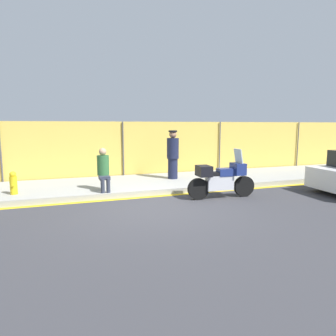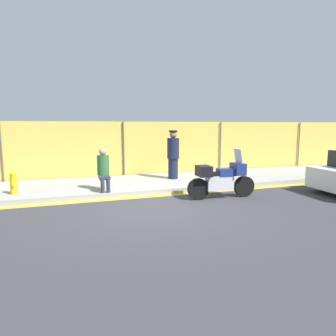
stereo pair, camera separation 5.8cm
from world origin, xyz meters
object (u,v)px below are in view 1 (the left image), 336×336
officer_standing (173,154)px  person_seated_on_curb (103,167)px  fire_hydrant (13,183)px  motorcycle (221,179)px

officer_standing → person_seated_on_curb: size_ratio=1.38×
person_seated_on_curb → fire_hydrant: (-2.47, 0.32, -0.38)m
motorcycle → fire_hydrant: size_ratio=3.17×
officer_standing → fire_hydrant: (-5.12, -0.90, -0.57)m
motorcycle → person_seated_on_curb: bearing=160.8°
motorcycle → officer_standing: 2.68m
officer_standing → person_seated_on_curb: (-2.64, -1.22, -0.19)m
person_seated_on_curb → motorcycle: bearing=-23.0°
motorcycle → fire_hydrant: motorcycle is taller
motorcycle → person_seated_on_curb: (-3.20, 1.36, 0.30)m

